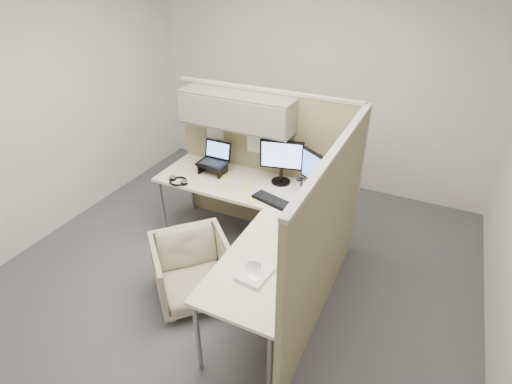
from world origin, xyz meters
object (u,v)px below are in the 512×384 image
at_px(desk, 253,214).
at_px(monitor_left, 282,158).
at_px(office_chair, 192,267).
at_px(keyboard, 274,201).

relative_size(desk, monitor_left, 4.29).
height_order(desk, office_chair, desk).
distance_m(office_chair, monitor_left, 1.37).
bearing_deg(office_chair, keyboard, 11.96).
relative_size(monitor_left, keyboard, 1.04).
relative_size(office_chair, monitor_left, 1.44).
bearing_deg(keyboard, office_chair, -106.15).
xyz_separation_m(office_chair, keyboard, (0.47, 0.75, 0.41)).
relative_size(office_chair, keyboard, 1.50).
bearing_deg(keyboard, monitor_left, 119.01).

